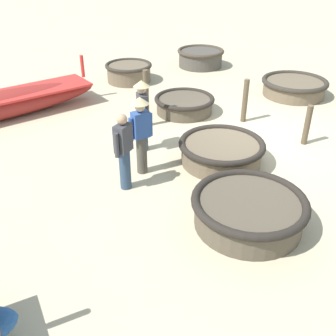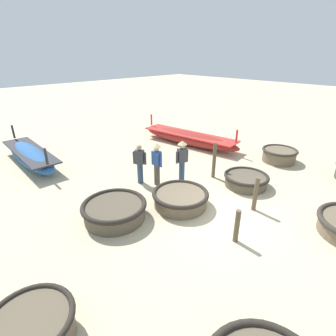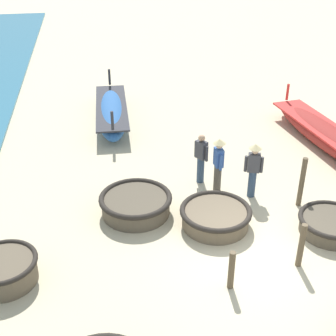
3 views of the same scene
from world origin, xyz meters
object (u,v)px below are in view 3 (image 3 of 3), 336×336
object	(u,v)px
coracle_weathered	(331,224)
fisherman_standing_left	(201,157)
fisherman_hauling	(254,167)
long_boat_green_hull	(325,135)
fisherman_standing_right	(218,161)
coracle_tilted	(4,269)
coracle_upturned	(136,204)
long_boat_ochre_hull	(112,112)
mooring_post_shoreline	(302,182)
coracle_center	(215,216)
mooring_post_mid_beach	(231,270)
mooring_post_inland	(301,245)

from	to	relation	value
coracle_weathered	fisherman_standing_left	xyz separation A→B (m)	(-2.73, 3.01, 0.58)
fisherman_hauling	long_boat_green_hull	bearing A→B (deg)	37.90
fisherman_standing_right	fisherman_hauling	xyz separation A→B (m)	(0.89, -0.47, 0.00)
coracle_tilted	coracle_upturned	xyz separation A→B (m)	(3.14, 2.17, -0.02)
coracle_upturned	long_boat_ochre_hull	world-z (taller)	long_boat_ochre_hull
fisherman_standing_right	fisherman_standing_left	bearing A→B (deg)	124.95
fisherman_standing_right	fisherman_hauling	world-z (taller)	same
coracle_weathered	fisherman_standing_left	size ratio (longest dim) A/B	1.07
fisherman_hauling	mooring_post_shoreline	xyz separation A→B (m)	(1.17, -0.67, -0.21)
coracle_center	long_boat_ochre_hull	size ratio (longest dim) A/B	0.37
long_boat_ochre_hull	long_boat_green_hull	xyz separation A→B (m)	(7.21, -3.25, -0.01)
fisherman_hauling	mooring_post_shoreline	world-z (taller)	fisherman_hauling
coracle_weathered	long_boat_ochre_hull	size ratio (longest dim) A/B	0.33
fisherman_standing_left	fisherman_hauling	bearing A→B (deg)	-38.55
coracle_upturned	mooring_post_mid_beach	bearing A→B (deg)	-60.94
fisherman_standing_left	long_boat_green_hull	bearing A→B (deg)	19.98
fisherman_standing_right	mooring_post_mid_beach	distance (m)	4.06
fisherman_standing_left	mooring_post_shoreline	size ratio (longest dim) A/B	1.06
fisherman_standing_left	mooring_post_shoreline	bearing A→B (deg)	-34.60
coracle_center	coracle_weathered	bearing A→B (deg)	-15.36
coracle_weathered	fisherman_standing_right	xyz separation A→B (m)	(-2.35, 2.47, 0.70)
long_boat_green_hull	fisherman_standing_left	xyz separation A→B (m)	(-4.83, -1.76, 0.46)
mooring_post_inland	long_boat_ochre_hull	bearing A→B (deg)	112.75
coracle_weathered	mooring_post_inland	distance (m)	1.71
mooring_post_shoreline	fisherman_standing_right	bearing A→B (deg)	151.07
coracle_upturned	fisherman_standing_right	world-z (taller)	fisherman_standing_right
fisherman_standing_right	coracle_weathered	bearing A→B (deg)	-46.36
coracle_tilted	fisherman_standing_right	distance (m)	6.39
mooring_post_inland	coracle_upturned	bearing A→B (deg)	142.32
long_boat_ochre_hull	fisherman_standing_right	world-z (taller)	fisherman_standing_right
mooring_post_mid_beach	coracle_center	bearing A→B (deg)	84.03
coracle_weathered	coracle_upturned	xyz separation A→B (m)	(-4.83, 1.66, 0.05)
coracle_weathered	coracle_upturned	size ratio (longest dim) A/B	0.85
mooring_post_mid_beach	coracle_upturned	bearing A→B (deg)	119.06
coracle_upturned	fisherman_standing_right	size ratio (longest dim) A/B	1.19
fisherman_hauling	coracle_weathered	bearing A→B (deg)	-53.83
coracle_center	long_boat_ochre_hull	world-z (taller)	long_boat_ochre_hull
fisherman_standing_left	coracle_weathered	bearing A→B (deg)	-47.78
fisherman_standing_right	coracle_center	bearing A→B (deg)	-105.92
coracle_center	coracle_upturned	xyz separation A→B (m)	(-2.00, 0.88, 0.02)
fisherman_standing_left	fisherman_hauling	distance (m)	1.63
long_boat_ochre_hull	coracle_center	bearing A→B (deg)	-72.52
mooring_post_inland	coracle_center	bearing A→B (deg)	129.69
mooring_post_shoreline	fisherman_standing_left	bearing A→B (deg)	145.40
mooring_post_mid_beach	fisherman_hauling	bearing A→B (deg)	65.32
fisherman_standing_right	mooring_post_mid_beach	bearing A→B (deg)	-100.28
coracle_tilted	fisherman_hauling	distance (m)	7.00
mooring_post_inland	coracle_weathered	bearing A→B (deg)	39.23
long_boat_green_hull	coracle_upturned	bearing A→B (deg)	-155.82
mooring_post_shoreline	mooring_post_mid_beach	bearing A→B (deg)	-134.51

